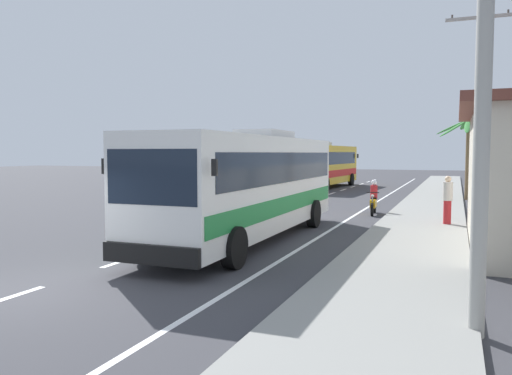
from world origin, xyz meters
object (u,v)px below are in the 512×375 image
Objects in this scene: motorcycle_beside_bus at (374,200)px; pedestrian_near_kerb at (448,199)px; utility_pole_mid at (477,101)px; coach_bus_far_lane at (324,164)px; coach_bus_foreground at (250,182)px; palm_second at (469,134)px.

motorcycle_beside_bus is 4.53m from pedestrian_near_kerb.
utility_pole_mid reaches higher than motorcycle_beside_bus.
utility_pole_mid reaches higher than coach_bus_far_lane.
coach_bus_foreground is at bearing -81.37° from coach_bus_far_lane.
coach_bus_foreground is at bearing -111.01° from palm_second.
utility_pole_mid reaches higher than pedestrian_near_kerb.
coach_bus_far_lane reaches higher than coach_bus_foreground.
motorcycle_beside_bus is (6.43, -16.37, -1.25)m from coach_bus_far_lane.
palm_second is (4.10, 9.36, 3.28)m from motorcycle_beside_bus.
coach_bus_foreground is 24.96m from coach_bus_far_lane.
coach_bus_far_lane is 21.80m from pedestrian_near_kerb.
coach_bus_foreground is 10.68m from utility_pole_mid.
motorcycle_beside_bus is at bearing -50.02° from pedestrian_near_kerb.
pedestrian_near_kerb is (5.89, 5.15, -0.77)m from coach_bus_foreground.
motorcycle_beside_bus is at bearing 72.11° from coach_bus_foreground.
coach_bus_foreground is 7.86m from pedestrian_near_kerb.
coach_bus_far_lane is at bearing -69.18° from pedestrian_near_kerb.
motorcycle_beside_bus is 0.21× the size of utility_pole_mid.
palm_second is at bearing -99.53° from pedestrian_near_kerb.
palm_second reaches higher than motorcycle_beside_bus.
motorcycle_beside_bus is 0.39× the size of palm_second.
palm_second is at bearing 68.99° from coach_bus_foreground.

